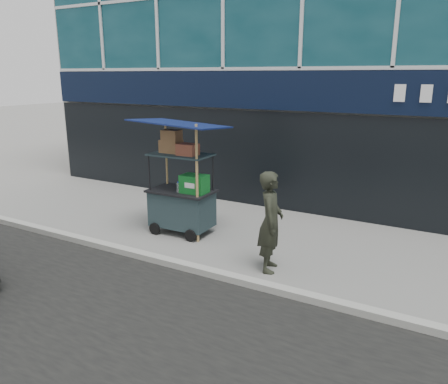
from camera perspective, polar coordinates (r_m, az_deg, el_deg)
The scene contains 4 objects.
ground at distance 7.65m, azimuth -1.45°, elevation -10.21°, with size 80.00×80.00×0.00m, color slate.
curb at distance 7.47m, azimuth -2.25°, elevation -10.36°, with size 80.00×0.18×0.12m, color #96978E.
vendor_cart at distance 9.16m, azimuth -5.49°, elevation -0.28°, with size 1.82×1.31×2.42m.
vendor_man at distance 7.40m, azimuth 6.11°, elevation -3.89°, with size 0.63×0.42×1.74m, color black.
Camera 1 is at (3.57, -5.92, 3.27)m, focal length 35.00 mm.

